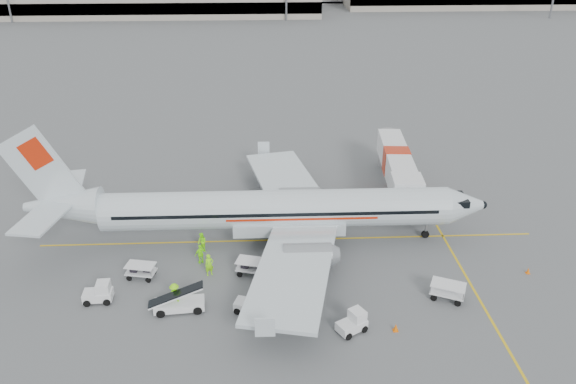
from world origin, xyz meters
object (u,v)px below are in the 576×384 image
at_px(belt_loader, 178,295).
at_px(aircraft, 276,186).
at_px(jet_bridge, 395,170).
at_px(tug_fore, 352,322).
at_px(tug_aft, 97,292).
at_px(tug_mid, 249,302).

bearing_deg(belt_loader, aircraft, 46.66).
bearing_deg(jet_bridge, aircraft, -137.49).
bearing_deg(belt_loader, tug_fore, -18.86).
relative_size(belt_loader, tug_aft, 2.29).
bearing_deg(tug_fore, tug_aft, 136.60).
distance_m(aircraft, jet_bridge, 16.47).
relative_size(belt_loader, tug_fore, 2.37).
xyz_separation_m(jet_bridge, belt_loader, (-20.17, -19.39, -0.94)).
bearing_deg(aircraft, jet_bridge, 38.26).
height_order(aircraft, belt_loader, aircraft).
xyz_separation_m(aircraft, belt_loader, (-7.43, -9.46, -4.15)).
height_order(aircraft, tug_fore, aircraft).
bearing_deg(tug_fore, aircraft, 81.04).
height_order(aircraft, jet_bridge, aircraft).
bearing_deg(tug_aft, tug_fore, -15.98).
distance_m(jet_bridge, tug_fore, 23.78).
bearing_deg(jet_bridge, belt_loader, -131.57).
bearing_deg(tug_aft, tug_mid, -11.62).
bearing_deg(tug_mid, aircraft, 95.02).
height_order(jet_bridge, belt_loader, jet_bridge).
relative_size(belt_loader, tug_mid, 2.39).
relative_size(aircraft, tug_mid, 19.43).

